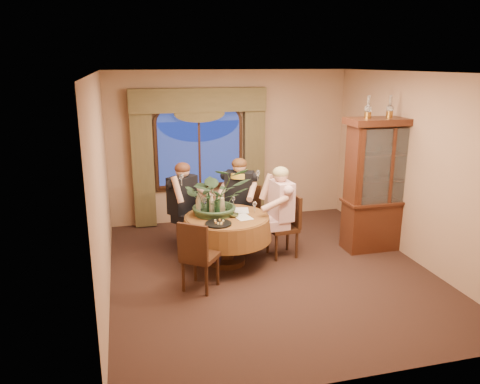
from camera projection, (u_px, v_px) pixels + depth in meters
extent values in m
plane|color=black|center=(270.00, 271.00, 6.80)|extent=(5.00, 5.00, 0.00)
plane|color=#9E785A|center=(230.00, 147.00, 8.76)|extent=(4.50, 0.00, 4.50)
plane|color=#9E785A|center=(415.00, 168.00, 6.96)|extent=(0.00, 5.00, 5.00)
plane|color=white|center=(274.00, 72.00, 6.05)|extent=(5.00, 5.00, 0.00)
cube|color=#4C4327|center=(143.00, 164.00, 8.32)|extent=(0.38, 0.14, 2.32)
cube|color=#4C4327|center=(254.00, 158.00, 8.81)|extent=(0.38, 0.14, 2.32)
cylinder|color=maroon|center=(227.00, 240.00, 6.96)|extent=(1.66, 1.66, 0.75)
cube|color=#36160B|center=(383.00, 185.00, 7.39)|extent=(1.31, 0.52, 2.11)
cube|color=black|center=(282.00, 226.00, 7.22)|extent=(0.45, 0.45, 0.96)
cube|color=black|center=(245.00, 216.00, 7.69)|extent=(0.58, 0.58, 0.96)
cube|color=black|center=(192.00, 219.00, 7.54)|extent=(0.57, 0.57, 0.96)
cube|color=black|center=(200.00, 255.00, 6.15)|extent=(0.59, 0.59, 0.96)
imported|color=#324F31|center=(216.00, 173.00, 6.81)|extent=(0.98, 1.09, 0.85)
imported|color=#4B532D|center=(234.00, 215.00, 6.81)|extent=(0.15, 0.15, 0.05)
cylinder|color=black|center=(218.00, 224.00, 6.49)|extent=(0.37, 0.37, 0.02)
cylinder|color=black|center=(217.00, 206.00, 6.76)|extent=(0.07, 0.07, 0.33)
cylinder|color=black|center=(209.00, 203.00, 6.90)|extent=(0.07, 0.07, 0.33)
cylinder|color=tan|center=(212.00, 205.00, 6.81)|extent=(0.07, 0.07, 0.33)
cylinder|color=tan|center=(198.00, 205.00, 6.84)|extent=(0.07, 0.07, 0.33)
cube|color=white|center=(243.00, 217.00, 6.79)|extent=(0.26, 0.33, 0.00)
cube|color=white|center=(241.00, 210.00, 7.10)|extent=(0.27, 0.34, 0.00)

